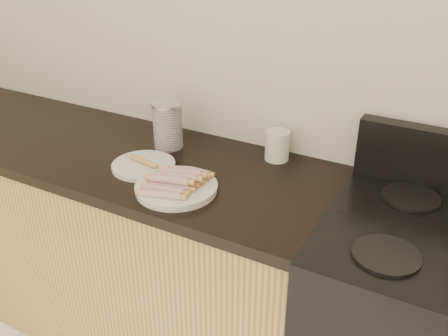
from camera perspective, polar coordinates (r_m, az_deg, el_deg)
The scene contains 11 objects.
wall_back at distance 1.84m, azimuth 4.23°, elevation 14.05°, with size 4.00×0.04×2.60m, color silver.
cabinet_base at distance 2.35m, azimuth -15.74°, elevation -7.22°, with size 2.20×0.59×0.86m, color tan.
counter_slab at distance 2.13m, azimuth -17.25°, elevation 2.81°, with size 2.20×0.62×0.04m, color black.
burner_near_left at distance 1.40m, azimuth 18.04°, elevation -9.44°, with size 0.18×0.18×0.01m, color black.
burner_far_left at distance 1.69m, azimuth 20.56°, elevation -3.13°, with size 0.18×0.18×0.01m, color black.
main_plate at distance 1.65m, azimuth -5.46°, elevation -2.35°, with size 0.27×0.27×0.02m, color white.
side_plate at distance 1.81m, azimuth -9.18°, elevation 0.29°, with size 0.23×0.23×0.02m, color white.
hotdog_pile at distance 1.63m, azimuth -5.51°, elevation -1.45°, with size 0.13×0.23×0.05m.
plain_sausages at distance 1.80m, azimuth -9.22°, elevation 0.80°, with size 0.13×0.04×0.02m.
canister at distance 1.93m, azimuth -6.45°, elevation 4.90°, with size 0.12×0.12×0.18m.
mug at distance 1.84m, azimuth 6.11°, elevation 2.59°, with size 0.09×0.09×0.11m, color silver.
Camera 1 is at (0.75, 0.37, 1.72)m, focal length 40.00 mm.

